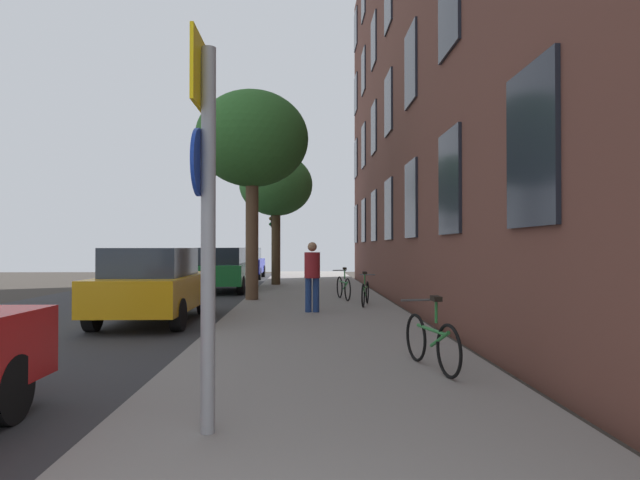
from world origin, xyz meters
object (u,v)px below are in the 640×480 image
tree_far (276,186)px  pedestrian_0 (312,272)px  tree_near (252,141)px  car_3 (245,263)px  bicycle_0 (432,340)px  bicycle_1 (365,292)px  traffic_light (275,231)px  car_2 (222,269)px  sign_post (205,201)px  bicycle_2 (344,287)px  car_1 (154,284)px

tree_far → pedestrian_0: bearing=-82.0°
tree_near → car_3: 13.36m
tree_near → bicycle_0: bearing=-71.3°
tree_near → bicycle_1: (3.13, -1.69, -4.31)m
traffic_light → tree_near: tree_near is taller
traffic_light → car_2: (-1.67, -4.93, -1.55)m
pedestrian_0 → car_2: 8.16m
tree_far → car_3: size_ratio=1.21×
car_3 → pedestrian_0: bearing=-78.4°
pedestrian_0 → bicycle_0: bearing=-77.0°
sign_post → car_3: sign_post is taller
sign_post → traffic_light: bearing=91.5°
bicycle_2 → car_2: size_ratio=0.37×
tree_far → pedestrian_0: 10.21m
sign_post → tree_near: (-0.70, 11.46, 2.75)m
bicycle_1 → car_3: 15.12m
bicycle_1 → traffic_light: bearing=105.2°
bicycle_0 → bicycle_2: size_ratio=1.00×
tree_near → bicycle_0: (3.11, -9.21, -4.30)m
tree_near → traffic_light: bearing=89.0°
tree_near → tree_far: tree_near is taller
bicycle_2 → pedestrian_0: bearing=-107.3°
tree_near → pedestrian_0: (1.71, -3.15, -3.72)m
traffic_light → tree_near: bearing=-91.0°
tree_near → car_2: 6.05m
tree_near → car_1: 5.87m
tree_near → car_1: tree_near is taller
car_1 → car_2: bearing=88.3°
car_1 → car_2: 8.34m
bicycle_0 → bicycle_2: bearing=92.7°
sign_post → tree_near: tree_near is taller
pedestrian_0 → car_2: (-3.23, 7.50, -0.22)m
car_1 → sign_post: bearing=-71.8°
car_2 → bicycle_0: bearing=-71.2°
tree_near → car_1: size_ratio=1.45×
bicycle_1 → car_2: size_ratio=0.37×
bicycle_1 → car_2: (-4.64, 6.04, 0.38)m
tree_near → car_3: tree_near is taller
traffic_light → car_3: bearing=116.6°
tree_far → car_3: tree_far is taller
sign_post → tree_near: bearing=93.5°
bicycle_2 → pedestrian_0: 3.28m
sign_post → bicycle_2: 11.67m
car_2 → tree_near: bearing=-70.8°
bicycle_0 → car_2: size_ratio=0.37×
car_3 → car_1: bearing=-90.7°
tree_near → pedestrian_0: 5.17m
bicycle_1 → bicycle_0: bearing=-90.2°
tree_far → bicycle_2: bearing=-70.5°
traffic_light → car_3: 4.11m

